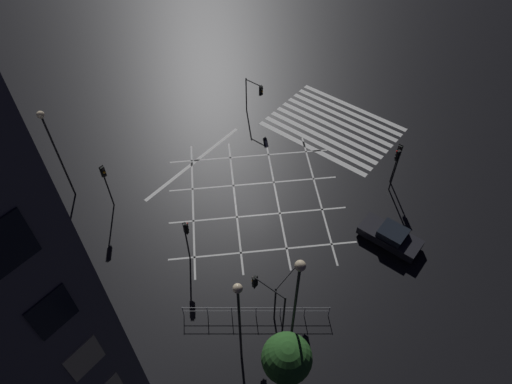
% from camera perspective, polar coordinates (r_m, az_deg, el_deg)
% --- Properties ---
extents(ground_plane, '(200.00, 200.00, 0.00)m').
position_cam_1_polar(ground_plane, '(35.14, -0.00, -0.89)').
color(ground_plane, black).
extents(road_markings, '(16.37, 23.15, 0.01)m').
position_cam_1_polar(road_markings, '(40.06, 6.91, 6.17)').
color(road_markings, silver).
rests_on(road_markings, ground_plane).
extents(traffic_light_nw_cross, '(0.36, 2.72, 3.64)m').
position_cam_1_polar(traffic_light_nw_cross, '(27.82, 4.26, -10.86)').
color(traffic_light_nw_cross, black).
rests_on(traffic_light_nw_cross, ground_plane).
extents(traffic_light_sw_cross, '(0.36, 0.39, 3.96)m').
position_cam_1_polar(traffic_light_sw_cross, '(35.96, 17.28, 4.28)').
color(traffic_light_sw_cross, black).
rests_on(traffic_light_sw_cross, ground_plane).
extents(traffic_light_median_north, '(0.36, 0.39, 3.81)m').
position_cam_1_polar(traffic_light_median_north, '(29.95, -8.66, -5.21)').
color(traffic_light_median_north, black).
rests_on(traffic_light_median_north, ground_plane).
extents(traffic_light_ne_main, '(0.39, 0.36, 4.17)m').
position_cam_1_polar(traffic_light_ne_main, '(34.25, -18.33, 1.63)').
color(traffic_light_ne_main, black).
rests_on(traffic_light_ne_main, ground_plane).
extents(traffic_light_nw_main, '(2.37, 0.36, 4.48)m').
position_cam_1_polar(traffic_light_nw_main, '(26.51, 1.51, -12.93)').
color(traffic_light_nw_main, black).
rests_on(traffic_light_nw_main, ground_plane).
extents(traffic_light_se_main, '(1.95, 0.36, 3.50)m').
position_cam_1_polar(traffic_light_se_main, '(41.25, -0.12, 12.48)').
color(traffic_light_se_main, black).
rests_on(traffic_light_se_main, ground_plane).
extents(traffic_light_sw_main, '(0.39, 0.36, 4.08)m').
position_cam_1_polar(traffic_light_sw_main, '(35.33, 17.11, 3.58)').
color(traffic_light_sw_main, black).
rests_on(traffic_light_sw_main, ground_plane).
extents(street_lamp_east, '(0.48, 0.48, 8.12)m').
position_cam_1_polar(street_lamp_east, '(23.46, -2.14, -14.77)').
color(street_lamp_east, black).
rests_on(street_lamp_east, ground_plane).
extents(street_lamp_west, '(0.52, 0.52, 9.79)m').
position_cam_1_polar(street_lamp_west, '(22.53, 5.04, -12.95)').
color(street_lamp_west, black).
rests_on(street_lamp_west, ground_plane).
extents(street_lamp_far, '(0.52, 0.52, 8.05)m').
position_cam_1_polar(street_lamp_far, '(34.43, -24.25, 6.11)').
color(street_lamp_far, black).
rests_on(street_lamp_far, ground_plane).
extents(street_tree_near, '(2.60, 2.60, 5.25)m').
position_cam_1_polar(street_tree_near, '(24.32, 3.86, -20.06)').
color(street_tree_near, '#473323').
rests_on(street_tree_near, ground_plane).
extents(waiting_car, '(4.34, 1.85, 1.34)m').
position_cam_1_polar(waiting_car, '(33.48, 16.45, -5.31)').
color(waiting_car, black).
rests_on(waiting_car, ground_plane).
extents(pedestrian_railing, '(7.13, 5.67, 1.05)m').
position_cam_1_polar(pedestrian_railing, '(29.03, -0.00, -14.58)').
color(pedestrian_railing, gray).
rests_on(pedestrian_railing, ground_plane).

